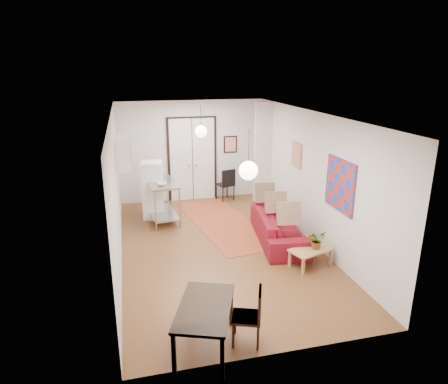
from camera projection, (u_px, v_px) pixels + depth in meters
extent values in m
plane|color=brown|center=(220.00, 247.00, 8.79)|extent=(7.00, 7.00, 0.00)
cube|color=white|center=(219.00, 114.00, 7.91)|extent=(4.20, 7.00, 0.02)
cube|color=silver|center=(192.00, 151.00, 11.59)|extent=(4.20, 0.02, 2.90)
cube|color=silver|center=(282.00, 260.00, 5.11)|extent=(4.20, 0.02, 2.90)
cube|color=silver|center=(116.00, 192.00, 7.87)|extent=(0.02, 7.00, 2.90)
cube|color=silver|center=(312.00, 178.00, 8.83)|extent=(0.02, 7.00, 2.90)
cube|color=white|center=(192.00, 160.00, 11.62)|extent=(1.44, 0.06, 2.50)
cube|color=silver|center=(263.00, 155.00, 11.13)|extent=(0.50, 0.10, 2.90)
cube|color=white|center=(123.00, 153.00, 9.16)|extent=(0.35, 1.00, 0.70)
cube|color=red|center=(340.00, 185.00, 7.61)|extent=(0.05, 1.00, 1.00)
cube|color=beige|center=(297.00, 155.00, 9.46)|extent=(0.05, 0.50, 0.60)
cube|color=red|center=(230.00, 144.00, 11.78)|extent=(0.40, 0.03, 0.50)
cube|color=brown|center=(117.00, 147.00, 9.58)|extent=(0.03, 0.44, 0.54)
sphere|color=white|center=(201.00, 132.00, 9.96)|extent=(0.30, 0.30, 0.30)
cylinder|color=black|center=(201.00, 115.00, 9.84)|extent=(0.01, 0.01, 0.50)
sphere|color=white|center=(248.00, 171.00, 6.26)|extent=(0.30, 0.30, 0.30)
cylinder|color=black|center=(249.00, 145.00, 6.14)|extent=(0.01, 0.01, 0.50)
cube|color=#B8492E|center=(224.00, 223.00, 10.11)|extent=(1.94, 3.82, 0.01)
imported|color=maroon|center=(279.00, 227.00, 9.02)|extent=(2.43, 1.22, 0.68)
cube|color=tan|center=(311.00, 250.00, 7.87)|extent=(0.95, 0.72, 0.04)
cube|color=tan|center=(297.00, 265.00, 7.66)|extent=(0.06, 0.06, 0.34)
cube|color=tan|center=(332.00, 260.00, 7.84)|extent=(0.06, 0.06, 0.34)
cube|color=tan|center=(289.00, 256.00, 8.01)|extent=(0.06, 0.06, 0.34)
cube|color=tan|center=(323.00, 252.00, 8.18)|extent=(0.06, 0.06, 0.34)
imported|color=#285928|center=(316.00, 240.00, 7.83)|extent=(0.38, 0.40, 0.37)
cube|color=#A4A7A9|center=(161.00, 182.00, 10.03)|extent=(0.83, 1.42, 0.05)
cube|color=#A4A7A9|center=(163.00, 213.00, 10.27)|extent=(0.78, 1.38, 0.03)
cylinder|color=#A4A7A9|center=(152.00, 211.00, 9.52)|extent=(0.04, 0.04, 1.02)
cylinder|color=#A4A7A9|center=(177.00, 209.00, 9.66)|extent=(0.04, 0.04, 1.02)
cylinder|color=#A4A7A9|center=(149.00, 195.00, 10.70)|extent=(0.04, 0.04, 1.02)
cylinder|color=#A4A7A9|center=(171.00, 193.00, 10.84)|extent=(0.04, 0.04, 1.02)
imported|color=beige|center=(162.00, 184.00, 9.74)|extent=(0.27, 0.27, 0.06)
imported|color=teal|center=(158.00, 175.00, 10.21)|extent=(0.11, 0.11, 0.22)
cube|color=white|center=(153.00, 190.00, 10.34)|extent=(0.59, 0.59, 1.49)
cube|color=black|center=(205.00, 308.00, 5.46)|extent=(1.09, 1.41, 0.04)
cube|color=black|center=(190.00, 361.00, 4.96)|extent=(0.07, 0.07, 0.64)
cube|color=black|center=(238.00, 353.00, 5.10)|extent=(0.07, 0.07, 0.64)
cube|color=black|center=(178.00, 309.00, 6.02)|extent=(0.07, 0.07, 0.64)
cube|color=black|center=(217.00, 303.00, 6.16)|extent=(0.07, 0.07, 0.64)
cube|color=#341A10|center=(246.00, 317.00, 5.67)|extent=(0.52, 0.51, 0.04)
cube|color=#341A10|center=(243.00, 296.00, 5.77)|extent=(0.17, 0.38, 0.42)
cylinder|color=#341A10|center=(238.00, 339.00, 5.53)|extent=(0.03, 0.03, 0.41)
cylinder|color=#341A10|center=(261.00, 335.00, 5.61)|extent=(0.03, 0.03, 0.41)
cylinder|color=#341A10|center=(232.00, 324.00, 5.86)|extent=(0.03, 0.03, 0.41)
cylinder|color=#341A10|center=(253.00, 321.00, 5.93)|extent=(0.03, 0.03, 0.41)
cube|color=#341A10|center=(246.00, 317.00, 5.67)|extent=(0.52, 0.51, 0.04)
cube|color=#341A10|center=(243.00, 296.00, 5.77)|extent=(0.17, 0.38, 0.42)
cylinder|color=#341A10|center=(238.00, 339.00, 5.53)|extent=(0.03, 0.03, 0.41)
cylinder|color=#341A10|center=(261.00, 335.00, 5.61)|extent=(0.03, 0.03, 0.41)
cylinder|color=#341A10|center=(232.00, 324.00, 5.86)|extent=(0.03, 0.03, 0.41)
cylinder|color=#341A10|center=(253.00, 321.00, 5.93)|extent=(0.03, 0.03, 0.41)
cube|color=black|center=(225.00, 185.00, 11.77)|extent=(0.55, 0.55, 0.04)
cube|color=black|center=(223.00, 174.00, 11.88)|extent=(0.43, 0.17, 0.47)
cylinder|color=black|center=(220.00, 195.00, 11.62)|extent=(0.03, 0.03, 0.47)
cylinder|color=black|center=(233.00, 194.00, 11.71)|extent=(0.03, 0.03, 0.47)
cylinder|color=black|center=(217.00, 191.00, 11.97)|extent=(0.03, 0.03, 0.47)
cylinder|color=black|center=(230.00, 190.00, 12.06)|extent=(0.03, 0.03, 0.47)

